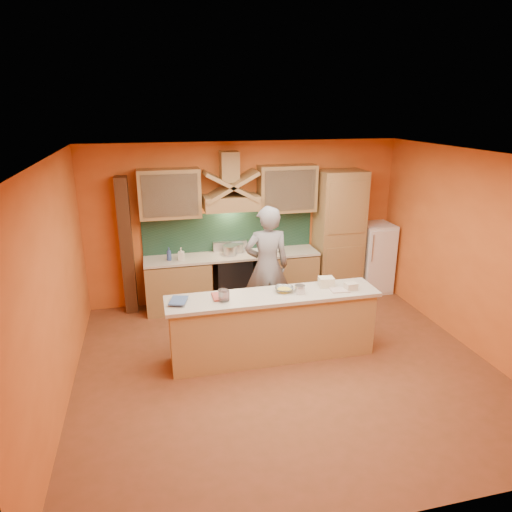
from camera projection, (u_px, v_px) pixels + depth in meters
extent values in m
cube|color=brown|center=(285.00, 366.00, 6.19)|extent=(5.50, 5.00, 0.01)
cube|color=white|center=(290.00, 157.00, 5.30)|extent=(5.50, 5.00, 0.01)
cube|color=orange|center=(246.00, 222.00, 8.05)|extent=(5.50, 0.02, 2.80)
cube|color=orange|center=(386.00, 380.00, 3.44)|extent=(5.50, 0.02, 2.80)
cube|color=orange|center=(55.00, 289.00, 5.13)|extent=(0.02, 5.00, 2.80)
cube|color=orange|center=(476.00, 254.00, 6.36)|extent=(0.02, 5.00, 2.80)
cube|color=#9F7A49|center=(178.00, 286.00, 7.80)|extent=(1.10, 0.60, 0.86)
cube|color=#9F7A49|center=(285.00, 276.00, 8.23)|extent=(1.10, 0.60, 0.86)
cube|color=beige|center=(232.00, 256.00, 7.87)|extent=(3.00, 0.62, 0.04)
cube|color=black|center=(233.00, 280.00, 8.01)|extent=(0.60, 0.58, 0.90)
cube|color=#193728|center=(229.00, 232.00, 8.02)|extent=(3.00, 0.03, 0.70)
cube|color=#9F7A49|center=(231.00, 203.00, 7.62)|extent=(0.92, 0.50, 0.24)
cube|color=#9F7A49|center=(229.00, 167.00, 7.53)|extent=(0.30, 0.30, 0.50)
cube|color=#9F7A49|center=(170.00, 194.00, 7.41)|extent=(1.00, 0.35, 0.80)
cube|color=#9F7A49|center=(287.00, 189.00, 7.86)|extent=(1.00, 0.35, 0.80)
cube|color=#9F7A49|center=(338.00, 234.00, 8.22)|extent=(0.80, 0.60, 2.30)
cube|color=white|center=(374.00, 258.00, 8.54)|extent=(0.58, 0.60, 1.30)
cube|color=#472816|center=(127.00, 246.00, 7.54)|extent=(0.20, 0.30, 2.30)
cube|color=tan|center=(273.00, 328.00, 6.30)|extent=(2.80, 0.55, 0.88)
cube|color=beige|center=(273.00, 296.00, 6.15)|extent=(2.90, 0.62, 0.05)
imported|color=gray|center=(267.00, 267.00, 7.12)|extent=(0.73, 0.50, 1.94)
cylinder|color=#B5B6BD|center=(230.00, 251.00, 7.83)|extent=(0.29, 0.29, 0.17)
cylinder|color=#B2B2B9|center=(238.00, 249.00, 7.97)|extent=(0.21, 0.21, 0.16)
imported|color=silver|center=(181.00, 254.00, 7.55)|extent=(0.12, 0.12, 0.21)
imported|color=#32488A|center=(169.00, 254.00, 7.54)|extent=(0.11, 0.11, 0.22)
imported|color=white|center=(275.00, 249.00, 8.03)|extent=(0.28, 0.28, 0.07)
cube|color=silver|center=(260.00, 253.00, 7.79)|extent=(0.31, 0.28, 0.09)
imported|color=#BD5043|center=(212.00, 297.00, 6.02)|extent=(0.21, 0.28, 0.03)
imported|color=#415B90|center=(170.00, 300.00, 5.87)|extent=(0.29, 0.34, 0.02)
cylinder|color=silver|center=(223.00, 296.00, 5.90)|extent=(0.13, 0.13, 0.16)
cylinder|color=silver|center=(225.00, 296.00, 5.93)|extent=(0.12, 0.12, 0.14)
cube|color=white|center=(300.00, 290.00, 6.17)|extent=(0.11, 0.11, 0.09)
imported|color=white|center=(284.00, 289.00, 6.24)|extent=(0.31, 0.31, 0.06)
cube|color=beige|center=(340.00, 290.00, 6.27)|extent=(0.27, 0.21, 0.02)
cube|color=beige|center=(326.00, 282.00, 6.40)|extent=(0.22, 0.18, 0.13)
cube|color=beige|center=(351.00, 286.00, 6.29)|extent=(0.18, 0.14, 0.10)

